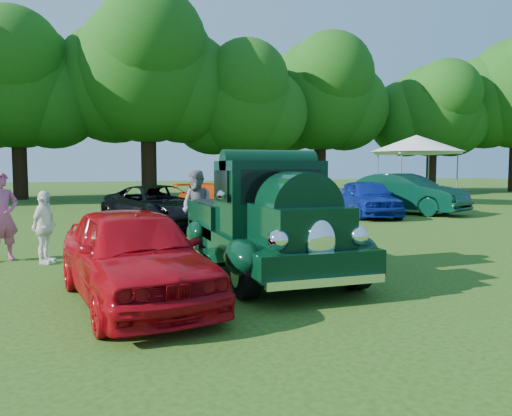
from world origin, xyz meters
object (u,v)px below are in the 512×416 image
object	(u,v)px
red_convertible	(134,254)
back_car_black	(159,207)
back_car_orange	(230,204)
back_car_blue	(367,198)
spectator_white	(44,227)
back_car_green	(405,193)
spectator_grey	(197,207)
spectator_pink	(2,216)
canopy_tent	(416,144)
hero_pickup	(264,224)

from	to	relation	value
red_convertible	back_car_black	distance (m)	8.85
back_car_orange	back_car_blue	world-z (taller)	back_car_blue
red_convertible	spectator_white	xyz separation A→B (m)	(-1.48, 3.51, 0.04)
back_car_black	spectator_white	world-z (taller)	spectator_white
back_car_green	spectator_grey	world-z (taller)	spectator_grey
spectator_pink	spectator_grey	xyz separation A→B (m)	(4.37, 1.20, 0.00)
canopy_tent	back_car_orange	bearing A→B (deg)	-153.45
spectator_pink	spectator_white	bearing A→B (deg)	-70.36
hero_pickup	back_car_green	distance (m)	13.24
back_car_orange	red_convertible	bearing A→B (deg)	-133.31
back_car_blue	back_car_green	world-z (taller)	back_car_green
back_car_black	spectator_grey	world-z (taller)	spectator_grey
back_car_blue	spectator_grey	xyz separation A→B (m)	(-7.74, -4.55, 0.21)
canopy_tent	back_car_blue	bearing A→B (deg)	-140.17
spectator_pink	canopy_tent	size ratio (longest dim) A/B	0.34
spectator_pink	canopy_tent	world-z (taller)	canopy_tent
back_car_blue	back_car_black	bearing A→B (deg)	-159.58
red_convertible	back_car_green	size ratio (longest dim) A/B	0.81
back_car_orange	canopy_tent	world-z (taller)	canopy_tent
back_car_orange	back_car_blue	distance (m)	6.01
canopy_tent	hero_pickup	bearing A→B (deg)	-134.51
red_convertible	spectator_pink	xyz separation A→B (m)	(-2.33, 4.11, 0.23)
red_convertible	spectator_grey	world-z (taller)	spectator_grey
hero_pickup	back_car_blue	distance (m)	11.14
spectator_grey	canopy_tent	xyz separation A→B (m)	(13.44, 9.30, 2.18)
hero_pickup	back_car_green	size ratio (longest dim) A/B	1.05
spectator_grey	spectator_white	size ratio (longest dim) A/B	1.26
red_convertible	canopy_tent	world-z (taller)	canopy_tent
back_car_black	spectator_grey	xyz separation A→B (m)	(0.55, -3.41, 0.25)
back_car_blue	hero_pickup	bearing A→B (deg)	-118.17
back_car_orange	spectator_grey	size ratio (longest dim) A/B	2.56
back_car_blue	spectator_white	bearing A→B (deg)	-137.96
spectator_grey	canopy_tent	world-z (taller)	canopy_tent
back_car_orange	spectator_grey	bearing A→B (deg)	-137.19
red_convertible	back_car_black	world-z (taller)	red_convertible
back_car_black	back_car_orange	bearing A→B (deg)	-15.92
back_car_orange	spectator_pink	xyz separation A→B (m)	(-6.20, -4.71, 0.24)
red_convertible	canopy_tent	bearing A→B (deg)	33.86
spectator_white	canopy_tent	bearing A→B (deg)	-35.20
red_convertible	back_car_orange	world-z (taller)	red_convertible
hero_pickup	spectator_pink	world-z (taller)	hero_pickup
spectator_grey	hero_pickup	bearing A→B (deg)	-28.17
spectator_pink	spectator_white	distance (m)	1.06
back_car_orange	canopy_tent	size ratio (longest dim) A/B	0.87
hero_pickup	back_car_orange	size ratio (longest dim) A/B	1.10
back_car_blue	canopy_tent	world-z (taller)	canopy_tent
hero_pickup	back_car_green	xyz separation A→B (m)	(9.54, 9.18, -0.06)
spectator_grey	spectator_white	distance (m)	3.96
red_convertible	back_car_black	xyz separation A→B (m)	(1.50, 8.73, -0.02)
back_car_blue	canopy_tent	distance (m)	7.79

